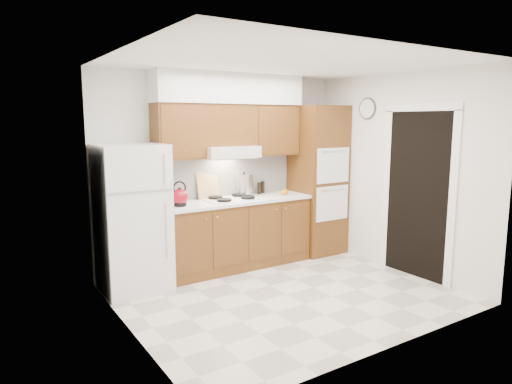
{
  "coord_description": "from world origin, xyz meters",
  "views": [
    {
      "loc": [
        -3.01,
        -4.02,
        1.99
      ],
      "look_at": [
        -0.13,
        0.45,
        1.15
      ],
      "focal_mm": 32.0,
      "sensor_mm": 36.0,
      "label": 1
    }
  ],
  "objects_px": {
    "fridge": "(132,218)",
    "oven_cabinet": "(318,180)",
    "stock_pot": "(244,184)",
    "kettle": "(180,197)"
  },
  "relations": [
    {
      "from": "stock_pot",
      "to": "fridge",
      "type": "bearing_deg",
      "value": -171.21
    },
    {
      "from": "fridge",
      "to": "oven_cabinet",
      "type": "height_order",
      "value": "oven_cabinet"
    },
    {
      "from": "fridge",
      "to": "oven_cabinet",
      "type": "distance_m",
      "value": 2.86
    },
    {
      "from": "kettle",
      "to": "oven_cabinet",
      "type": "bearing_deg",
      "value": 16.91
    },
    {
      "from": "oven_cabinet",
      "to": "stock_pot",
      "type": "height_order",
      "value": "oven_cabinet"
    },
    {
      "from": "oven_cabinet",
      "to": "kettle",
      "type": "height_order",
      "value": "oven_cabinet"
    },
    {
      "from": "fridge",
      "to": "kettle",
      "type": "distance_m",
      "value": 0.63
    },
    {
      "from": "oven_cabinet",
      "to": "kettle",
      "type": "xyz_separation_m",
      "value": [
        -2.25,
        -0.04,
        -0.05
      ]
    },
    {
      "from": "oven_cabinet",
      "to": "fridge",
      "type": "bearing_deg",
      "value": -179.3
    },
    {
      "from": "fridge",
      "to": "stock_pot",
      "type": "bearing_deg",
      "value": 8.79
    }
  ]
}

